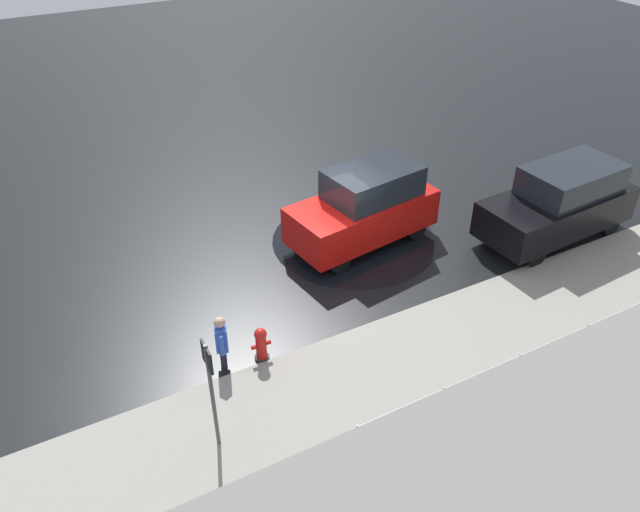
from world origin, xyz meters
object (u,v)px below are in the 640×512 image
at_px(parked_sedan, 560,202).
at_px(sign_post, 210,382).
at_px(pedestrian, 221,339).
at_px(moving_hatchback, 365,207).
at_px(fire_hydrant, 261,344).

bearing_deg(parked_sedan, sign_post, 12.49).
distance_m(parked_sedan, pedestrian, 9.64).
height_order(moving_hatchback, sign_post, sign_post).
xyz_separation_m(moving_hatchback, sign_post, (5.77, 4.48, 0.55)).
relative_size(fire_hydrant, sign_post, 0.33).
bearing_deg(sign_post, moving_hatchback, -142.19).
bearing_deg(moving_hatchback, sign_post, 37.81).
relative_size(parked_sedan, pedestrian, 3.60).
height_order(moving_hatchback, parked_sedan, moving_hatchback).
relative_size(moving_hatchback, pedestrian, 3.36).
xyz_separation_m(parked_sedan, fire_hydrant, (8.88, 0.67, -0.60)).
distance_m(parked_sedan, sign_post, 10.71).
height_order(pedestrian, sign_post, sign_post).
bearing_deg(moving_hatchback, pedestrian, 27.73).
relative_size(moving_hatchback, parked_sedan, 0.93).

